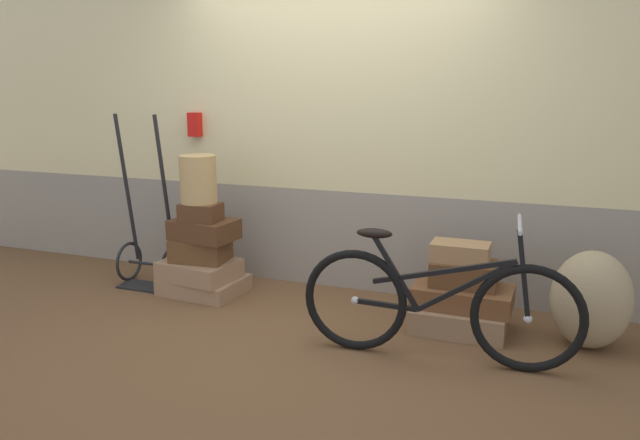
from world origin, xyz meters
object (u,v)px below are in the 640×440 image
(suitcase_3, at_px, (204,229))
(suitcase_7, at_px, (464,273))
(suitcase_0, at_px, (204,285))
(suitcase_5, at_px, (459,318))
(suitcase_6, at_px, (463,296))
(luggage_trolley, at_px, (148,249))
(bicycle, at_px, (437,305))
(suitcase_1, at_px, (200,269))
(suitcase_4, at_px, (201,212))
(suitcase_8, at_px, (460,252))
(wicker_basket, at_px, (198,179))
(burlap_sack, at_px, (591,300))
(suitcase_2, at_px, (201,250))

(suitcase_3, distance_m, suitcase_7, 2.01)
(suitcase_0, distance_m, suitcase_5, 2.03)
(suitcase_6, xyz_separation_m, luggage_trolley, (-2.58, 0.06, 0.07))
(suitcase_5, bearing_deg, bicycle, -97.71)
(suitcase_0, distance_m, suitcase_1, 0.14)
(suitcase_0, distance_m, luggage_trolley, 0.59)
(suitcase_1, xyz_separation_m, suitcase_4, (0.05, -0.03, 0.47))
(suitcase_0, height_order, suitcase_8, suitcase_8)
(suitcase_6, bearing_deg, wicker_basket, -178.17)
(suitcase_0, bearing_deg, suitcase_3, -24.97)
(suitcase_8, xyz_separation_m, luggage_trolley, (-2.54, 0.03, -0.23))
(burlap_sack, bearing_deg, wicker_basket, 179.69)
(suitcase_4, height_order, bicycle, bicycle)
(suitcase_8, xyz_separation_m, bicycle, (-0.05, -0.57, -0.19))
(suitcase_4, xyz_separation_m, suitcase_5, (1.99, 0.00, -0.59))
(suitcase_2, bearing_deg, suitcase_7, -5.48)
(suitcase_3, relative_size, suitcase_8, 1.26)
(suitcase_5, distance_m, burlap_sack, 0.84)
(suitcase_0, height_order, suitcase_5, suitcase_5)
(suitcase_3, distance_m, suitcase_4, 0.15)
(suitcase_0, height_order, suitcase_1, suitcase_1)
(suitcase_6, height_order, burlap_sack, burlap_sack)
(suitcase_5, xyz_separation_m, bicycle, (-0.07, -0.52, 0.27))
(suitcase_0, xyz_separation_m, suitcase_2, (-0.01, -0.02, 0.30))
(suitcase_0, bearing_deg, luggage_trolley, -179.42)
(suitcase_5, bearing_deg, wicker_basket, 179.13)
(suitcase_1, height_order, bicycle, bicycle)
(suitcase_4, distance_m, suitcase_7, 2.02)
(suitcase_3, relative_size, bicycle, 0.29)
(suitcase_7, bearing_deg, wicker_basket, 179.01)
(suitcase_6, xyz_separation_m, wicker_basket, (-2.03, -0.00, 0.69))
(suitcase_2, distance_m, suitcase_8, 2.02)
(suitcase_3, xyz_separation_m, luggage_trolley, (-0.57, 0.05, -0.23))
(suitcase_1, bearing_deg, suitcase_5, 6.16)
(suitcase_1, bearing_deg, burlap_sack, 6.53)
(suitcase_4, distance_m, suitcase_6, 2.05)
(suitcase_0, height_order, wicker_basket, wicker_basket)
(wicker_basket, relative_size, bicycle, 0.22)
(suitcase_7, bearing_deg, suitcase_1, 179.06)
(suitcase_8, height_order, wicker_basket, wicker_basket)
(suitcase_0, bearing_deg, suitcase_2, -100.88)
(suitcase_1, bearing_deg, luggage_trolley, -179.89)
(bicycle, bearing_deg, luggage_trolley, 166.47)
(suitcase_0, bearing_deg, suitcase_6, 2.99)
(suitcase_2, xyz_separation_m, burlap_sack, (2.84, -0.02, -0.04))
(suitcase_2, distance_m, suitcase_7, 2.04)
(suitcase_0, bearing_deg, wicker_basket, -72.29)
(suitcase_7, height_order, luggage_trolley, luggage_trolley)
(suitcase_0, relative_size, suitcase_5, 0.99)
(suitcase_3, distance_m, wicker_basket, 0.40)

